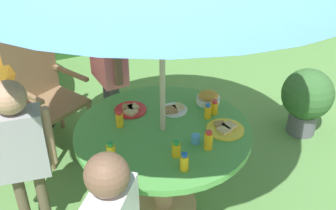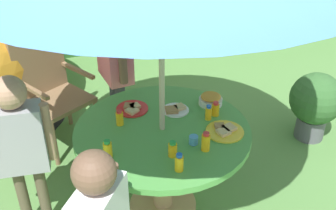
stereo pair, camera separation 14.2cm
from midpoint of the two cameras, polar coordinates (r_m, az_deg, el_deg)
The scene contains 18 objects.
ground_plane at distance 3.19m, azimuth 0.61°, elevation -13.97°, with size 10.00×10.00×0.02m, color #548442.
garden_table at distance 2.81m, azimuth 0.67°, elevation -5.73°, with size 1.18×1.18×0.71m.
wooden_chair at distance 3.66m, azimuth -15.17°, elevation 2.81°, with size 0.65×0.64×1.06m.
potted_plant at distance 3.92m, azimuth 20.86°, elevation 0.35°, with size 0.47×0.47×0.65m.
child_in_pink_shirt at distance 3.40m, azimuth -6.35°, elevation 7.79°, with size 0.24×0.48×1.42m.
child_in_grey_shirt at distance 2.68m, azimuth -18.54°, elevation -4.51°, with size 0.40×0.22×1.20m.
snack_bowl at distance 3.00m, azimuth 7.32°, elevation 0.77°, with size 0.17×0.17×0.08m.
plate_mid_right at distance 2.73m, azimuth 9.40°, elevation -3.58°, with size 0.25×0.25×0.03m.
plate_far_left at distance 2.91m, azimuth 2.44°, elevation -0.66°, with size 0.19×0.19×0.03m.
plate_near_right at distance 2.92m, azimuth -3.64°, elevation -0.50°, with size 0.23×0.23×0.03m.
juice_bottle_near_left at distance 2.75m, azimuth -5.30°, elevation -1.84°, with size 0.05×0.05×0.11m.
juice_bottle_far_right at distance 2.82m, azimuth 7.10°, elevation -1.13°, with size 0.04×0.04×0.11m.
juice_bottle_center_front at distance 2.48m, azimuth -6.78°, elevation -6.16°, with size 0.05×0.05×0.12m.
juice_bottle_center_back at distance 2.37m, azimuth 3.30°, elevation -8.08°, with size 0.05×0.05×0.12m.
juice_bottle_mid_left at distance 2.87m, azimuth 8.05°, elevation -0.60°, with size 0.05×0.05×0.11m.
juice_bottle_front_edge at distance 2.47m, azimuth 2.31°, elevation -6.23°, with size 0.05×0.05×0.11m.
juice_bottle_back_edge at distance 2.53m, azimuth 6.90°, elevation -5.15°, with size 0.05×0.05×0.13m.
cup_near at distance 2.59m, azimuth 5.16°, elevation -4.90°, with size 0.06×0.06×0.06m, color #4C99D8.
Camera 2 is at (-0.77, -2.10, 2.27)m, focal length 43.70 mm.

